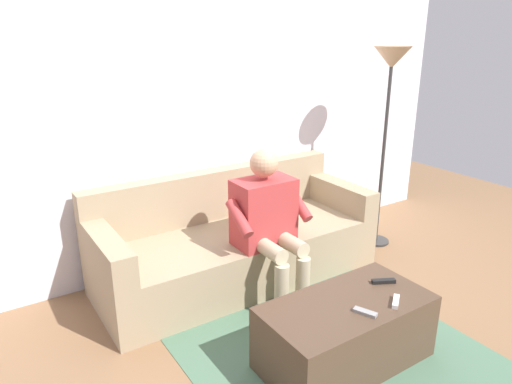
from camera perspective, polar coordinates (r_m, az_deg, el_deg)
The scene contains 10 objects.
ground_plane at distance 3.33m, azimuth 4.08°, elevation -14.98°, with size 8.00×8.00×0.00m, color #846042.
back_wall at distance 3.80m, azimuth -6.43°, elevation 10.86°, with size 5.16×0.06×2.66m, color silver.
couch at distance 3.71m, azimuth -2.52°, elevation -6.31°, with size 2.18×0.83×0.80m.
coffee_table at distance 2.90m, azimuth 10.79°, elevation -16.38°, with size 1.00×0.52×0.40m.
person_solo_seated at distance 3.30m, azimuth 1.47°, elevation -3.16°, with size 0.58×0.53×1.10m.
remote_black at distance 3.02m, azimuth 15.23°, elevation -10.40°, with size 0.14×0.03×0.02m, color black.
remote_white at distance 2.83m, azimuth 16.61°, elevation -12.63°, with size 0.13×0.03×0.02m, color white.
remote_gray at distance 2.70m, azimuth 13.12°, elevation -14.02°, with size 0.13×0.04×0.02m, color gray.
floor_rug at distance 3.10m, azimuth 8.45°, elevation -18.03°, with size 1.67×1.77×0.01m, color #4C7056.
floor_lamp at distance 4.14m, azimuth 15.99°, elevation 13.26°, with size 0.31×0.31×1.74m.
Camera 1 is at (1.70, 2.78, 1.87)m, focal length 32.96 mm.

